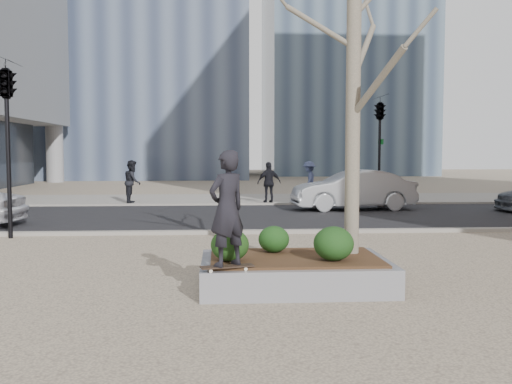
{
  "coord_description": "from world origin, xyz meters",
  "views": [
    {
      "loc": [
        -0.19,
        -9.06,
        2.19
      ],
      "look_at": [
        0.5,
        2.0,
        1.4
      ],
      "focal_mm": 40.0,
      "sensor_mm": 36.0,
      "label": 1
    }
  ],
  "objects": [
    {
      "name": "ground",
      "position": [
        0.0,
        0.0,
        0.0
      ],
      "size": [
        120.0,
        120.0,
        0.0
      ],
      "primitive_type": "plane",
      "color": "tan",
      "rests_on": "ground"
    },
    {
      "name": "street",
      "position": [
        0.0,
        10.0,
        0.01
      ],
      "size": [
        60.0,
        8.0,
        0.02
      ],
      "primitive_type": "cube",
      "color": "black",
      "rests_on": "ground"
    },
    {
      "name": "far_sidewalk",
      "position": [
        0.0,
        17.0,
        0.01
      ],
      "size": [
        60.0,
        6.0,
        0.02
      ],
      "primitive_type": "cube",
      "color": "gray",
      "rests_on": "ground"
    },
    {
      "name": "planter",
      "position": [
        1.0,
        0.0,
        0.23
      ],
      "size": [
        3.0,
        2.0,
        0.45
      ],
      "primitive_type": "cube",
      "color": "gray",
      "rests_on": "ground"
    },
    {
      "name": "planter_mulch",
      "position": [
        1.0,
        0.0,
        0.47
      ],
      "size": [
        2.7,
        1.7,
        0.04
      ],
      "primitive_type": "cube",
      "color": "#382314",
      "rests_on": "planter"
    },
    {
      "name": "sycamore_tree",
      "position": [
        2.0,
        0.3,
        3.79
      ],
      "size": [
        2.8,
        2.8,
        6.6
      ],
      "primitive_type": null,
      "color": "gray",
      "rests_on": "planter_mulch"
    },
    {
      "name": "shrub_left",
      "position": [
        -0.05,
        -0.31,
        0.74
      ],
      "size": [
        0.6,
        0.6,
        0.51
      ],
      "primitive_type": "ellipsoid",
      "color": "#153C13",
      "rests_on": "planter_mulch"
    },
    {
      "name": "shrub_middle",
      "position": [
        0.7,
        0.42,
        0.71
      ],
      "size": [
        0.52,
        0.52,
        0.45
      ],
      "primitive_type": "ellipsoid",
      "color": "#163C13",
      "rests_on": "planter_mulch"
    },
    {
      "name": "shrub_right",
      "position": [
        1.56,
        -0.37,
        0.76
      ],
      "size": [
        0.63,
        0.63,
        0.53
      ],
      "primitive_type": "ellipsoid",
      "color": "#143F16",
      "rests_on": "planter_mulch"
    },
    {
      "name": "skateboard",
      "position": [
        -0.1,
        -0.84,
        0.49
      ],
      "size": [
        0.81,
        0.37,
        0.08
      ],
      "primitive_type": null,
      "rotation": [
        0.0,
        0.0,
        0.23
      ],
      "color": "black",
      "rests_on": "planter"
    },
    {
      "name": "skateboarder",
      "position": [
        -0.1,
        -0.84,
        1.37
      ],
      "size": [
        0.73,
        0.7,
        1.69
      ],
      "primitive_type": "imported",
      "rotation": [
        0.0,
        0.0,
        3.8
      ],
      "color": "black",
      "rests_on": "skateboard"
    },
    {
      "name": "car_silver",
      "position": [
        4.74,
        11.86,
        0.76
      ],
      "size": [
        4.62,
        1.92,
        1.48
      ],
      "primitive_type": "imported",
      "rotation": [
        0.0,
        0.0,
        4.79
      ],
      "color": "#A8ACB1",
      "rests_on": "street"
    },
    {
      "name": "pedestrian_a",
      "position": [
        -3.9,
        15.26,
        0.92
      ],
      "size": [
        0.73,
        0.91,
        1.8
      ],
      "primitive_type": "imported",
      "rotation": [
        0.0,
        0.0,
        1.63
      ],
      "color": "black",
      "rests_on": "far_sidewalk"
    },
    {
      "name": "pedestrian_b",
      "position": [
        3.85,
        16.69,
        0.89
      ],
      "size": [
        0.91,
        1.25,
        1.73
      ],
      "primitive_type": "imported",
      "rotation": [
        0.0,
        0.0,
        4.45
      ],
      "color": "#3E4971",
      "rests_on": "far_sidewalk"
    },
    {
      "name": "pedestrian_c",
      "position": [
        1.85,
        14.75,
        0.89
      ],
      "size": [
        1.08,
        0.62,
        1.73
      ],
      "primitive_type": "imported",
      "rotation": [
        0.0,
        0.0,
        3.35
      ],
      "color": "black",
      "rests_on": "far_sidewalk"
    },
    {
      "name": "traffic_light_near",
      "position": [
        -5.5,
        5.6,
        2.25
      ],
      "size": [
        0.6,
        2.48,
        4.5
      ],
      "primitive_type": null,
      "color": "black",
      "rests_on": "ground"
    },
    {
      "name": "traffic_light_far",
      "position": [
        6.5,
        14.6,
        2.25
      ],
      "size": [
        0.6,
        2.48,
        4.5
      ],
      "primitive_type": null,
      "color": "black",
      "rests_on": "ground"
    }
  ]
}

